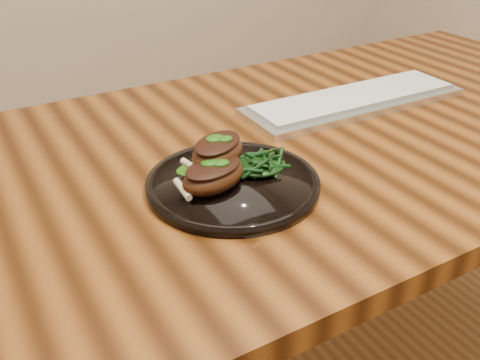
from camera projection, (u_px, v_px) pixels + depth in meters
name	position (u px, v px, depth m)	size (l,w,h in m)	color
desk	(308.00, 170.00, 1.05)	(1.60, 0.80, 0.75)	#331706
plate	(233.00, 183.00, 0.83)	(0.27, 0.27, 0.02)	black
lamb_chop_front	(213.00, 175.00, 0.79)	(0.12, 0.10, 0.05)	#3A1B0B
lamb_chop_back	(217.00, 151.00, 0.82)	(0.12, 0.11, 0.05)	#3A1B0B
herb_smear	(197.00, 168.00, 0.85)	(0.07, 0.05, 0.00)	#114307
greens_heap	(260.00, 162.00, 0.85)	(0.08, 0.08, 0.03)	black
keyboard	(354.00, 100.00, 1.12)	(0.49, 0.16, 0.02)	silver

